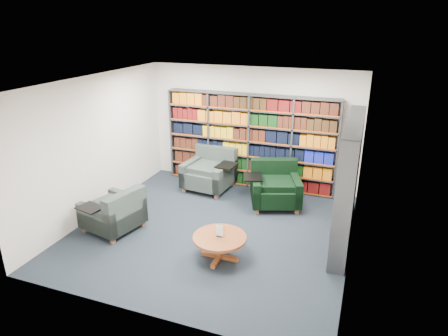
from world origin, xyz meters
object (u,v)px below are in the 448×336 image
(chair_green_right, at_px, (275,187))
(coffee_table, at_px, (220,241))
(chair_teal_left, at_px, (211,172))
(chair_teal_front, at_px, (116,214))

(chair_green_right, distance_m, coffee_table, 2.46)
(chair_teal_left, xyz_separation_m, chair_teal_front, (-0.90, -2.55, -0.04))
(chair_teal_left, height_order, coffee_table, chair_teal_left)
(chair_teal_front, height_order, coffee_table, chair_teal_front)
(chair_teal_front, relative_size, coffee_table, 1.34)
(chair_teal_front, distance_m, coffee_table, 2.19)
(chair_teal_left, xyz_separation_m, chair_green_right, (1.62, -0.34, -0.01))
(chair_green_right, xyz_separation_m, coffee_table, (-0.34, -2.44, -0.03))
(coffee_table, bearing_deg, chair_teal_front, 174.17)
(chair_teal_left, distance_m, chair_teal_front, 2.71)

